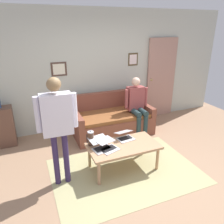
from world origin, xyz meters
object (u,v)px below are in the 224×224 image
(laptop_left, at_px, (125,136))
(person_seated, at_px, (137,103))
(interior_door, at_px, (161,78))
(side_shelf, at_px, (3,127))
(person_standing, at_px, (57,119))
(coffee_table, at_px, (123,148))
(french_press, at_px, (91,138))
(laptop_center, at_px, (108,146))
(couch, at_px, (111,120))
(laptop_right, at_px, (101,146))

(laptop_left, bearing_deg, person_seated, -127.92)
(interior_door, xyz_separation_m, side_shelf, (3.87, 0.23, -0.62))
(interior_door, bearing_deg, person_standing, 31.80)
(coffee_table, bearing_deg, person_standing, -1.58)
(coffee_table, relative_size, person_standing, 0.70)
(person_standing, height_order, person_seated, person_standing)
(french_press, height_order, person_seated, person_seated)
(laptop_center, height_order, person_standing, person_standing)
(couch, xyz_separation_m, laptop_center, (0.62, 1.38, 0.20))
(side_shelf, bearing_deg, person_seated, 169.40)
(side_shelf, bearing_deg, person_standing, 118.07)
(couch, xyz_separation_m, coffee_table, (0.34, 1.37, 0.10))
(laptop_right, bearing_deg, person_standing, 1.70)
(laptop_center, bearing_deg, side_shelf, -45.87)
(laptop_center, distance_m, person_standing, 0.95)
(coffee_table, relative_size, side_shelf, 1.45)
(laptop_left, distance_m, person_standing, 1.30)
(person_standing, xyz_separation_m, person_seated, (-1.89, -1.12, -0.35))
(laptop_left, relative_size, side_shelf, 0.39)
(laptop_center, distance_m, side_shelf, 2.33)
(interior_door, relative_size, side_shelf, 2.51)
(coffee_table, height_order, laptop_center, laptop_center)
(coffee_table, height_order, laptop_right, laptop_right)
(interior_door, height_order, french_press, interior_door)
(person_seated, bearing_deg, interior_door, -146.16)
(french_press, xyz_separation_m, side_shelf, (1.41, -1.45, -0.17))
(french_press, bearing_deg, laptop_left, 178.45)
(interior_door, bearing_deg, laptop_left, 42.48)
(laptop_left, bearing_deg, couch, -100.65)
(couch, height_order, side_shelf, couch)
(laptop_left, bearing_deg, interior_door, -137.52)
(side_shelf, bearing_deg, laptop_center, 134.13)
(laptop_left, xyz_separation_m, french_press, (0.62, -0.02, 0.08))
(laptop_right, xyz_separation_m, person_standing, (0.66, 0.02, 0.58))
(laptop_left, bearing_deg, coffee_table, 58.79)
(couch, height_order, coffee_table, couch)
(couch, distance_m, side_shelf, 2.27)
(interior_door, xyz_separation_m, laptop_center, (2.25, 1.90, -0.52))
(french_press, height_order, side_shelf, side_shelf)
(french_press, xyz_separation_m, person_standing, (0.53, 0.19, 0.50))
(couch, distance_m, coffee_table, 1.42)
(interior_door, distance_m, french_press, 3.01)
(interior_door, bearing_deg, french_press, 34.18)
(laptop_right, bearing_deg, interior_door, -141.86)
(side_shelf, distance_m, person_standing, 1.97)
(laptop_right, bearing_deg, laptop_left, -163.28)
(laptop_left, xyz_separation_m, person_standing, (1.15, 0.17, 0.58))
(interior_door, distance_m, side_shelf, 3.93)
(interior_door, height_order, laptop_right, interior_door)
(laptop_center, relative_size, person_seated, 0.32)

